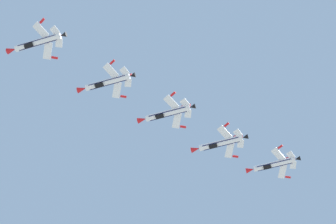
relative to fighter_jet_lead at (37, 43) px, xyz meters
name	(u,v)px	position (x,y,z in m)	size (l,w,h in m)	color
fighter_jet_lead	(37,43)	(0.00, 0.00, 0.00)	(15.96, 10.10, 4.83)	white
fighter_jet_left_wing	(107,82)	(14.12, 14.28, 0.04)	(15.96, 10.17, 4.73)	white
fighter_jet_right_wing	(167,113)	(27.87, 25.19, -2.11)	(15.96, 10.31, 4.52)	white
fighter_jet_left_outer	(220,143)	(40.32, 36.97, -2.89)	(15.96, 10.19, 4.70)	white
fighter_jet_right_outer	(273,164)	(54.39, 50.58, 1.30)	(15.96, 10.00, 4.93)	white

